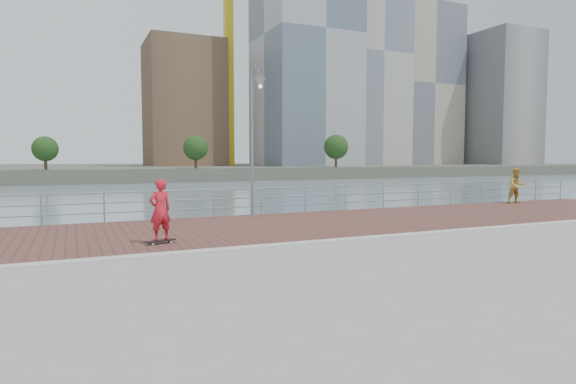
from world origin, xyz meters
name	(u,v)px	position (x,y,z in m)	size (l,w,h in m)	color
water	(317,314)	(0.00, 0.00, -2.00)	(400.00, 400.00, 0.00)	slate
seawall	(444,340)	(0.00, -5.00, -1.00)	(40.00, 24.00, 2.00)	gray
brick_lane	(269,226)	(0.00, 3.60, 0.01)	(40.00, 6.80, 0.02)	brown
curb	(318,242)	(0.00, 0.00, 0.03)	(40.00, 0.40, 0.06)	#B7B5AD
far_shore	(97,170)	(0.00, 122.50, -0.75)	(320.00, 95.00, 2.50)	#4C5142
guardrail	(238,199)	(0.00, 7.00, 0.69)	(39.06, 0.06, 1.13)	#8C9EA8
street_lamp	(256,115)	(0.45, 6.08, 4.04)	(0.41, 1.21, 5.68)	gray
skateboard	(161,241)	(-4.01, 1.61, 0.09)	(0.85, 0.44, 0.10)	black
skateboarder	(160,210)	(-4.01, 1.61, 0.95)	(0.62, 0.41, 1.69)	red
bystander	(517,186)	(14.91, 6.11, 0.94)	(0.90, 0.70, 1.84)	gold
tower_crane	(218,30)	(27.36, 104.00, 33.50)	(47.00, 2.00, 50.70)	gold
skyline	(230,67)	(30.24, 104.16, 24.82)	(233.00, 41.00, 63.58)	#ADA38E
shoreline_trees	(108,147)	(-0.22, 77.00, 4.29)	(109.63, 5.16, 6.88)	#473323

